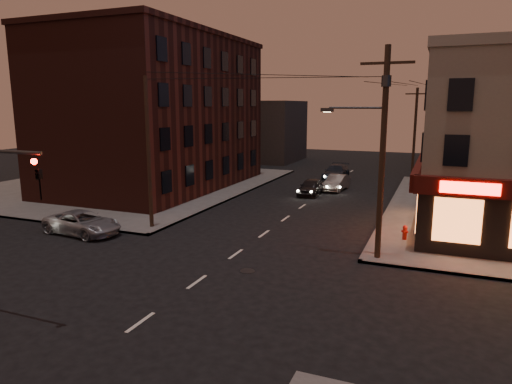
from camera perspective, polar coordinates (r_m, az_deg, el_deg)
The scene contains 14 objects.
ground at distance 20.12m, azimuth -7.40°, elevation -11.09°, with size 120.00×120.00×0.00m, color black.
sidewalk_nw at distance 45.16m, azimuth -15.51°, elevation 1.00°, with size 24.00×28.00×0.15m, color #514F4C.
brick_apartment at distance 42.50m, azimuth -12.16°, elevation 9.47°, with size 12.00×20.00×13.00m, color #441C15.
bg_building_ne_a at distance 54.54m, azimuth 27.09°, elevation 5.47°, with size 10.00×12.00×7.00m, color #3F3D3A.
bg_building_nw at distance 62.42m, azimuth 1.12°, elevation 7.63°, with size 9.00×10.00×8.00m, color #3F3D3A.
bg_building_ne_b at distance 68.39m, azimuth 24.44°, elevation 6.11°, with size 8.00×8.00×6.00m, color #3F3D3A.
utility_pole_main at distance 22.21m, azimuth 15.31°, elevation 6.01°, with size 4.20×0.44×10.00m.
utility_pole_far at distance 48.34m, azimuth 19.21°, elevation 6.88°, with size 0.26×0.26×9.00m, color #382619.
utility_pole_west at distance 27.97m, azimuth -13.27°, elevation 4.73°, with size 0.24×0.24×9.00m, color #382619.
suv_cross at distance 28.69m, azimuth -20.88°, elevation -3.62°, with size 2.24×4.86×1.35m, color gray.
sedan_near at distance 38.71m, azimuth 6.89°, elevation 0.64°, with size 1.62×4.03×1.37m, color black.
sedan_mid at distance 41.19m, azimuth 10.03°, elevation 1.17°, with size 1.45×4.15×1.37m, color slate.
sedan_far at distance 47.12m, azimuth 9.96°, elevation 2.45°, with size 2.09×5.14×1.49m, color black.
fire_hydrant at distance 26.57m, azimuth 18.11°, elevation -4.74°, with size 0.37×0.37×0.81m.
Camera 1 is at (9.32, -16.19, 7.48)m, focal length 32.00 mm.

